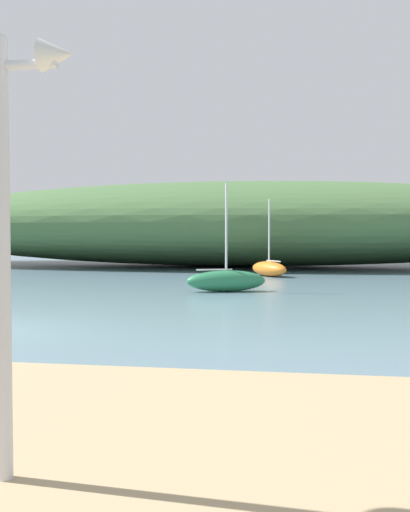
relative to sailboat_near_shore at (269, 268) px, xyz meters
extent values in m
ellipsoid|color=#476B3D|center=(-2.90, 9.12, 2.29)|extent=(47.22, 14.75, 5.35)
cylinder|color=silver|center=(-0.62, -24.50, 1.48)|extent=(0.12, 0.12, 3.32)
cylinder|color=silver|center=(-0.62, -24.50, 2.92)|extent=(0.90, 0.07, 0.07)
cone|color=silver|center=(-0.17, -24.50, 2.98)|extent=(0.25, 0.24, 0.24)
ellipsoid|color=orange|center=(0.00, 0.00, -0.02)|extent=(2.32, 2.84, 0.72)
cylinder|color=silver|center=(0.00, 0.00, 1.73)|extent=(0.08, 0.08, 3.22)
cylinder|color=silver|center=(0.23, -0.35, 0.37)|extent=(0.75, 1.08, 0.06)
ellipsoid|color=#287A4C|center=(-1.07, -7.85, 0.00)|extent=(2.94, 1.67, 0.76)
cylinder|color=silver|center=(-1.07, -7.85, 1.81)|extent=(0.08, 0.08, 3.31)
cylinder|color=silver|center=(-1.48, -7.98, 0.40)|extent=(1.23, 0.47, 0.06)
camera|label=1|loc=(1.59, -28.61, 1.68)|focal=41.56mm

